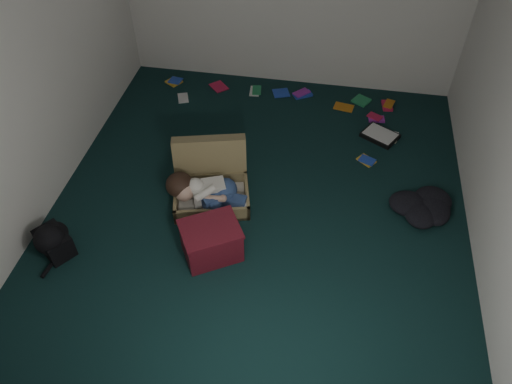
% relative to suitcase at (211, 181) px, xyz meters
% --- Properties ---
extents(floor, '(4.50, 4.50, 0.00)m').
position_rel_suitcase_xyz_m(floor, '(0.50, -0.10, -0.16)').
color(floor, black).
rests_on(floor, ground).
extents(wall_front, '(4.50, 0.00, 4.50)m').
position_rel_suitcase_xyz_m(wall_front, '(0.50, -2.35, 1.14)').
color(wall_front, white).
rests_on(wall_front, ground).
extents(wall_left, '(0.00, 4.50, 4.50)m').
position_rel_suitcase_xyz_m(wall_left, '(-1.50, -0.10, 1.14)').
color(wall_left, white).
rests_on(wall_left, ground).
extents(suitcase, '(0.88, 0.86, 0.53)m').
position_rel_suitcase_xyz_m(suitcase, '(0.00, 0.00, 0.00)').
color(suitcase, olive).
rests_on(suitcase, floor).
extents(person, '(0.81, 0.40, 0.33)m').
position_rel_suitcase_xyz_m(person, '(-0.00, -0.19, 0.04)').
color(person, silver).
rests_on(person, suitcase).
extents(maroon_bin, '(0.63, 0.60, 0.35)m').
position_rel_suitcase_xyz_m(maroon_bin, '(0.18, -0.74, 0.01)').
color(maroon_bin, '#59121D').
rests_on(maroon_bin, floor).
extents(backpack, '(0.53, 0.51, 0.25)m').
position_rel_suitcase_xyz_m(backpack, '(-1.20, -0.96, -0.04)').
color(backpack, black).
rests_on(backpack, floor).
extents(clothing_pile, '(0.60, 0.55, 0.15)m').
position_rel_suitcase_xyz_m(clothing_pile, '(2.10, 0.09, -0.08)').
color(clothing_pile, black).
rests_on(clothing_pile, floor).
extents(paper_tray, '(0.47, 0.43, 0.05)m').
position_rel_suitcase_xyz_m(paper_tray, '(1.67, 1.19, -0.13)').
color(paper_tray, black).
rests_on(paper_tray, floor).
extents(book_scatter, '(2.93, 1.33, 0.02)m').
position_rel_suitcase_xyz_m(book_scatter, '(0.72, 1.63, -0.15)').
color(book_scatter, gold).
rests_on(book_scatter, floor).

